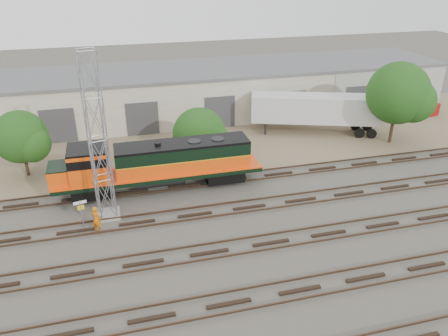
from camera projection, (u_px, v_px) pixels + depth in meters
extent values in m
plane|color=#47423A|center=(256.00, 219.00, 30.21)|extent=(140.00, 140.00, 0.00)
cube|color=#726047|center=(208.00, 140.00, 43.25)|extent=(80.00, 16.00, 0.02)
cube|color=black|center=(300.00, 290.00, 23.66)|extent=(80.00, 2.40, 0.14)
cube|color=#4C3828|center=(306.00, 298.00, 22.94)|extent=(80.00, 0.08, 0.14)
cube|color=#4C3828|center=(295.00, 279.00, 24.25)|extent=(80.00, 0.08, 0.14)
cube|color=black|center=(271.00, 243.00, 27.57)|extent=(80.00, 2.40, 0.14)
cube|color=#4C3828|center=(275.00, 248.00, 26.86)|extent=(80.00, 0.08, 0.14)
cube|color=#4C3828|center=(267.00, 234.00, 28.16)|extent=(80.00, 0.08, 0.14)
cube|color=black|center=(249.00, 207.00, 31.48)|extent=(80.00, 2.40, 0.14)
cube|color=#4C3828|center=(253.00, 211.00, 30.77)|extent=(80.00, 0.08, 0.14)
cube|color=#4C3828|center=(246.00, 200.00, 32.07)|extent=(80.00, 0.08, 0.14)
cube|color=black|center=(232.00, 179.00, 35.40)|extent=(80.00, 2.40, 0.14)
cube|color=#4C3828|center=(235.00, 182.00, 34.68)|extent=(80.00, 0.08, 0.14)
cube|color=#4C3828|center=(230.00, 174.00, 35.99)|extent=(80.00, 0.08, 0.14)
cube|color=beige|center=(192.00, 93.00, 49.12)|extent=(58.00, 10.00, 5.00)
cube|color=#59595B|center=(191.00, 70.00, 47.96)|extent=(58.40, 10.40, 0.30)
cube|color=#999993|center=(389.00, 91.00, 49.77)|extent=(14.00, 0.10, 5.00)
cube|color=#333335|center=(59.00, 126.00, 41.86)|extent=(3.20, 0.12, 3.40)
cube|color=#333335|center=(143.00, 119.00, 43.69)|extent=(3.20, 0.12, 3.40)
cube|color=#333335|center=(220.00, 112.00, 45.53)|extent=(3.20, 0.12, 3.40)
cube|color=#333335|center=(291.00, 106.00, 47.36)|extent=(3.20, 0.12, 3.40)
cube|color=#333335|center=(357.00, 101.00, 49.20)|extent=(3.20, 0.12, 3.40)
cube|color=black|center=(92.00, 189.00, 32.61)|extent=(2.95, 2.21, 0.92)
cube|color=black|center=(224.00, 173.00, 34.93)|extent=(2.95, 2.21, 0.92)
cube|color=black|center=(160.00, 173.00, 33.50)|extent=(15.69, 2.77, 0.32)
cylinder|color=black|center=(160.00, 180.00, 33.75)|extent=(3.88, 1.02, 1.02)
cube|color=#F14A0B|center=(183.00, 162.00, 33.61)|extent=(10.15, 2.40, 1.11)
cube|color=black|center=(183.00, 150.00, 33.17)|extent=(10.15, 2.40, 0.92)
cube|color=black|center=(182.00, 144.00, 32.92)|extent=(10.15, 2.40, 0.18)
cube|color=#F14A0B|center=(89.00, 165.00, 31.74)|extent=(2.77, 2.77, 2.40)
cube|color=black|center=(86.00, 149.00, 31.18)|extent=(2.77, 2.77, 0.15)
cube|color=#F14A0B|center=(59.00, 175.00, 31.50)|extent=(1.48, 2.21, 1.29)
cube|color=gray|center=(108.00, 214.00, 30.54)|extent=(1.69, 1.69, 0.20)
cylinder|color=gray|center=(89.00, 136.00, 28.37)|extent=(0.08, 0.08, 11.27)
cylinder|color=gray|center=(106.00, 135.00, 28.60)|extent=(0.08, 0.08, 11.27)
cylinder|color=gray|center=(89.00, 142.00, 27.47)|extent=(0.08, 0.08, 11.27)
cylinder|color=gray|center=(106.00, 141.00, 27.70)|extent=(0.08, 0.08, 11.27)
cylinder|color=gray|center=(82.00, 214.00, 28.82)|extent=(0.07, 0.07, 2.06)
cube|color=white|center=(80.00, 203.00, 28.43)|extent=(0.83, 0.21, 0.21)
cube|color=yellow|center=(81.00, 208.00, 28.60)|extent=(0.42, 0.12, 0.33)
imported|color=#D0650B|center=(96.00, 219.00, 28.45)|extent=(0.82, 0.78, 1.89)
cube|color=silver|center=(315.00, 108.00, 43.87)|extent=(12.93, 6.68, 2.66)
cube|color=black|center=(363.00, 130.00, 44.43)|extent=(3.05, 3.11, 0.98)
cube|color=black|center=(265.00, 129.00, 44.21)|extent=(0.15, 0.15, 1.28)
cube|color=black|center=(265.00, 122.00, 45.97)|extent=(0.15, 0.15, 1.28)
cube|color=navy|center=(388.00, 110.00, 49.26)|extent=(2.04, 1.99, 1.50)
cube|color=maroon|center=(430.00, 109.00, 49.76)|extent=(1.78, 1.71, 1.40)
cylinder|color=#382619|center=(26.00, 165.00, 35.80)|extent=(0.27, 0.27, 1.95)
sphere|color=#1E4513|center=(20.00, 137.00, 34.72)|extent=(4.25, 4.25, 4.25)
sphere|color=#1E4513|center=(32.00, 144.00, 34.55)|extent=(2.98, 2.98, 2.98)
cylinder|color=#382619|center=(200.00, 154.00, 39.67)|extent=(0.33, 0.33, 0.43)
sphere|color=#1E4513|center=(199.00, 134.00, 38.85)|extent=(4.77, 4.77, 4.77)
sphere|color=#1E4513|center=(212.00, 141.00, 38.65)|extent=(3.34, 3.34, 3.34)
cylinder|color=#382619|center=(392.00, 128.00, 42.05)|extent=(0.33, 0.33, 2.90)
sphere|color=#1E4513|center=(398.00, 93.00, 40.53)|extent=(5.80, 5.80, 5.80)
sphere|color=#1E4513|center=(414.00, 101.00, 40.29)|extent=(4.06, 4.06, 4.06)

